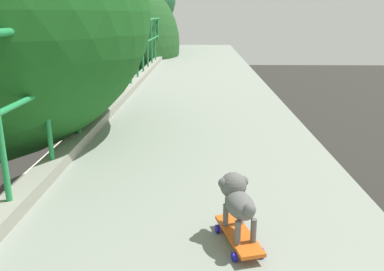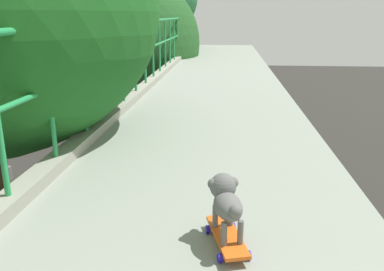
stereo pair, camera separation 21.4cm
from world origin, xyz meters
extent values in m
cylinder|color=#25934D|center=(-0.25, 2.11, 6.61)|extent=(0.04, 0.04, 1.15)
cylinder|color=#25934D|center=(-0.25, 2.96, 6.61)|extent=(0.04, 0.04, 1.15)
cylinder|color=#25934D|center=(-0.25, 3.80, 6.61)|extent=(0.04, 0.04, 1.15)
cylinder|color=#25934D|center=(-0.25, 4.65, 6.61)|extent=(0.04, 0.04, 1.15)
cylinder|color=#25934D|center=(-0.25, 5.49, 6.61)|extent=(0.04, 0.04, 1.15)
cylinder|color=#25934D|center=(-0.25, 6.34, 6.61)|extent=(0.04, 0.04, 1.15)
cylinder|color=#25934D|center=(-0.25, 7.18, 6.61)|extent=(0.04, 0.04, 1.15)
cylinder|color=#25934D|center=(-0.25, 8.03, 6.61)|extent=(0.04, 0.04, 1.15)
cylinder|color=#25934D|center=(-0.25, 8.87, 6.61)|extent=(0.04, 0.04, 1.15)
cylinder|color=#25934D|center=(-0.25, 9.72, 6.61)|extent=(0.04, 0.04, 1.15)
cylinder|color=#25934D|center=(-0.25, 10.56, 6.61)|extent=(0.04, 0.04, 1.15)
cylinder|color=#25934D|center=(-0.25, 11.41, 6.61)|extent=(0.04, 0.04, 1.15)
cylinder|color=#25934D|center=(-0.25, 12.25, 6.61)|extent=(0.04, 0.04, 1.15)
cylinder|color=#25934D|center=(-0.25, 13.10, 6.61)|extent=(0.04, 0.04, 1.15)
cylinder|color=#25934D|center=(-0.25, 13.94, 6.61)|extent=(0.04, 0.04, 1.15)
cylinder|color=#25934D|center=(-0.25, 14.79, 6.61)|extent=(0.04, 0.04, 1.15)
cylinder|color=#25934D|center=(-0.25, 15.63, 6.61)|extent=(0.04, 0.04, 1.15)
cylinder|color=#25934D|center=(-0.25, 16.48, 6.61)|extent=(0.04, 0.04, 1.15)
cylinder|color=black|center=(-4.44, 10.66, 0.31)|extent=(0.20, 0.62, 0.62)
cube|color=red|center=(-9.39, 26.62, 1.90)|extent=(2.34, 10.08, 3.24)
cube|color=black|center=(-9.39, 26.62, 2.46)|extent=(2.36, 9.28, 0.70)
cylinder|color=black|center=(-8.27, 30.15, 0.48)|extent=(0.28, 0.96, 0.96)
cylinder|color=black|center=(-10.51, 30.15, 0.48)|extent=(0.28, 0.96, 0.96)
cylinder|color=black|center=(-8.27, 23.85, 0.48)|extent=(0.28, 0.96, 0.96)
cylinder|color=black|center=(-10.51, 23.85, 0.48)|extent=(0.28, 0.96, 0.96)
cylinder|color=brown|center=(-2.10, 12.92, 2.50)|extent=(0.49, 0.49, 5.00)
ellipsoid|color=#225222|center=(-2.10, 12.92, 6.34)|extent=(4.86, 4.86, 4.77)
cylinder|color=brown|center=(-1.92, 16.25, 3.47)|extent=(0.43, 0.43, 6.93)
cube|color=#E15B19|center=(1.35, 0.92, 6.00)|extent=(0.28, 0.53, 0.02)
cylinder|color=#1F17B2|center=(1.39, 1.10, 5.96)|extent=(0.04, 0.06, 0.06)
cylinder|color=#1F17B2|center=(1.22, 1.06, 5.96)|extent=(0.04, 0.06, 0.06)
cylinder|color=#1F17B2|center=(1.47, 0.78, 5.96)|extent=(0.04, 0.06, 0.06)
cylinder|color=#1F17B2|center=(1.31, 0.74, 5.96)|extent=(0.04, 0.06, 0.06)
cylinder|color=#5E5E5C|center=(1.37, 1.04, 6.08)|extent=(0.04, 0.04, 0.15)
cylinder|color=#5E5E5C|center=(1.27, 1.01, 6.08)|extent=(0.04, 0.04, 0.15)
cylinder|color=#5E5E5C|center=(1.42, 0.82, 6.08)|extent=(0.04, 0.04, 0.15)
cylinder|color=#5E5E5C|center=(1.33, 0.80, 6.08)|extent=(0.04, 0.04, 0.15)
ellipsoid|color=#5E5E5C|center=(1.35, 0.92, 6.20)|extent=(0.24, 0.33, 0.15)
sphere|color=#5E5E5C|center=(1.31, 1.04, 6.28)|extent=(0.17, 0.17, 0.17)
ellipsoid|color=#5D6053|center=(1.29, 1.11, 6.26)|extent=(0.08, 0.09, 0.05)
sphere|color=#5E5E5C|center=(1.38, 1.05, 6.30)|extent=(0.07, 0.07, 0.07)
sphere|color=#5E5E5C|center=(1.25, 1.02, 6.30)|extent=(0.07, 0.07, 0.07)
sphere|color=#5E5E5C|center=(1.39, 0.77, 6.25)|extent=(0.07, 0.07, 0.07)
camera|label=1|loc=(1.11, -1.29, 7.31)|focal=37.50mm
camera|label=2|loc=(1.32, -1.28, 7.31)|focal=37.50mm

